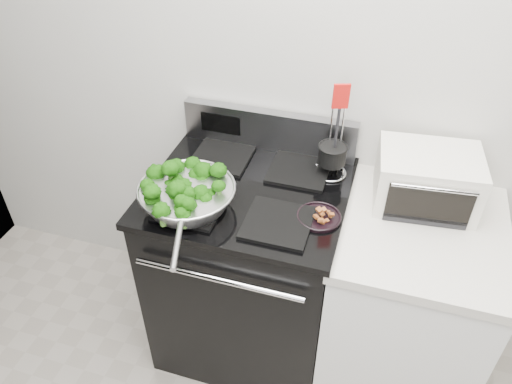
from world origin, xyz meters
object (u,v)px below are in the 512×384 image
at_px(utensil_holder, 332,159).
at_px(bacon_plate, 319,215).
at_px(skillet, 187,195).
at_px(toaster_oven, 427,179).
at_px(gas_range, 249,267).

bearing_deg(utensil_holder, bacon_plate, -106.63).
bearing_deg(skillet, bacon_plate, -8.10).
bearing_deg(toaster_oven, gas_range, -172.82).
distance_m(skillet, utensil_holder, 0.60).
bearing_deg(gas_range, utensil_holder, 32.35).
distance_m(utensil_holder, toaster_oven, 0.37).
relative_size(bacon_plate, utensil_holder, 0.40).
bearing_deg(bacon_plate, utensil_holder, 92.02).
bearing_deg(toaster_oven, bacon_plate, -150.83).
bearing_deg(utensil_holder, toaster_oven, -23.76).
bearing_deg(skillet, utensil_holder, 20.07).
distance_m(gas_range, bacon_plate, 0.58).
relative_size(utensil_holder, toaster_oven, 1.02).
bearing_deg(bacon_plate, skillet, -170.76).
relative_size(gas_range, utensil_holder, 2.75).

